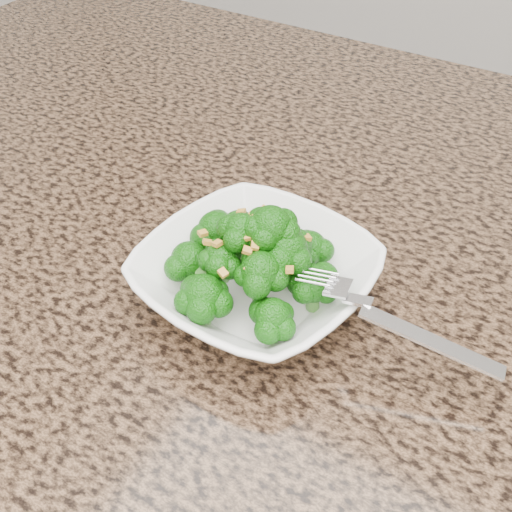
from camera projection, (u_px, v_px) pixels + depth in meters
The scene contains 6 objects.
cabinet at pixel (306, 512), 0.92m from camera, with size 1.55×0.95×0.87m, color #3D2719.
granite_counter at pixel (330, 284), 0.62m from camera, with size 1.64×1.04×0.03m, color brown.
bowl at pixel (256, 277), 0.57m from camera, with size 0.20×0.20×0.05m, color white.
broccoli_pile at pixel (256, 227), 0.53m from camera, with size 0.18×0.18×0.07m, color #125A0A, non-canonical shape.
garlic_topping at pixel (256, 192), 0.51m from camera, with size 0.11×0.11×0.01m, color #C08B2E, non-canonical shape.
fork at pixel (363, 302), 0.50m from camera, with size 0.19×0.03×0.01m, color silver, non-canonical shape.
Camera 1 is at (0.17, -0.12, 1.31)m, focal length 45.00 mm.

